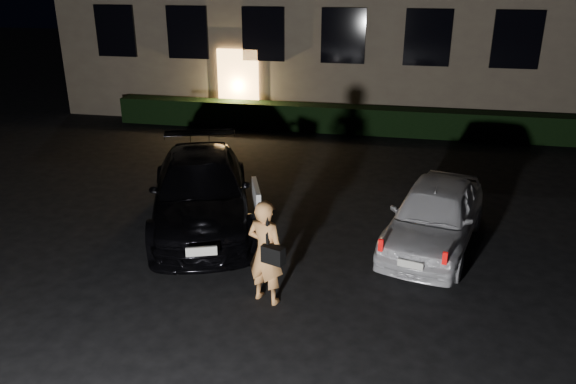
# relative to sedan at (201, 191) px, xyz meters

# --- Properties ---
(ground) EXTENTS (80.00, 80.00, 0.00)m
(ground) POSITION_rel_sedan_xyz_m (1.97, -2.85, -0.71)
(ground) COLOR black
(ground) RESTS_ON ground
(hedge) EXTENTS (15.00, 0.70, 0.85)m
(hedge) POSITION_rel_sedan_xyz_m (1.97, 7.65, -0.28)
(hedge) COLOR black
(hedge) RESTS_ON ground
(sedan) EXTENTS (3.50, 5.25, 1.41)m
(sedan) POSITION_rel_sedan_xyz_m (0.00, 0.00, 0.00)
(sedan) COLOR black
(sedan) RESTS_ON ground
(hatch) EXTENTS (2.34, 3.95, 1.26)m
(hatch) POSITION_rel_sedan_xyz_m (4.68, -0.12, -0.08)
(hatch) COLOR silver
(hatch) RESTS_ON ground
(man) EXTENTS (0.73, 0.62, 1.73)m
(man) POSITION_rel_sedan_xyz_m (2.01, -2.65, 0.16)
(man) COLOR #DE9450
(man) RESTS_ON ground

